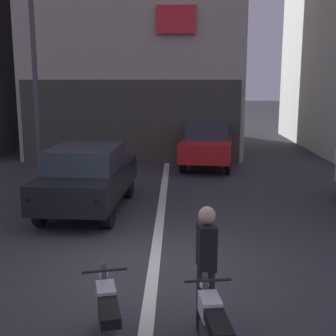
# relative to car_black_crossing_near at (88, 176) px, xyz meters

# --- Properties ---
(ground_plane) EXTENTS (120.00, 120.00, 0.00)m
(ground_plane) POSITION_rel_car_black_crossing_near_xyz_m (1.80, -3.52, -0.89)
(ground_plane) COLOR #333338
(lane_centre_line) EXTENTS (0.20, 18.00, 0.01)m
(lane_centre_line) POSITION_rel_car_black_crossing_near_xyz_m (1.80, 2.48, -0.88)
(lane_centre_line) COLOR silver
(lane_centre_line) RESTS_ON ground
(car_black_crossing_near) EXTENTS (2.02, 4.20, 1.64)m
(car_black_crossing_near) POSITION_rel_car_black_crossing_near_xyz_m (0.00, 0.00, 0.00)
(car_black_crossing_near) COLOR black
(car_black_crossing_near) RESTS_ON ground
(car_red_down_street) EXTENTS (2.26, 4.29, 1.64)m
(car_red_down_street) POSITION_rel_car_black_crossing_near_xyz_m (3.32, 5.87, 0.00)
(car_red_down_street) COLOR black
(car_red_down_street) RESTS_ON ground
(street_lamp) EXTENTS (0.36, 0.36, 6.47)m
(street_lamp) POSITION_rel_car_black_crossing_near_xyz_m (-1.75, 1.81, 3.08)
(street_lamp) COLOR #47474C
(street_lamp) RESTS_ON ground
(motorcycle_silver_row_leftmost) EXTENTS (0.58, 1.64, 0.98)m
(motorcycle_silver_row_leftmost) POSITION_rel_car_black_crossing_near_xyz_m (1.40, -5.98, -0.43)
(motorcycle_silver_row_leftmost) COLOR black
(motorcycle_silver_row_leftmost) RESTS_ON ground
(motorcycle_white_row_left_mid) EXTENTS (0.55, 1.66, 0.98)m
(motorcycle_white_row_left_mid) POSITION_rel_car_black_crossing_near_xyz_m (2.60, -6.23, -0.43)
(motorcycle_white_row_left_mid) COLOR black
(motorcycle_white_row_left_mid) RESTS_ON ground
(person_by_motorcycles) EXTENTS (0.26, 0.38, 1.67)m
(person_by_motorcycles) POSITION_rel_car_black_crossing_near_xyz_m (2.58, -5.32, -0.03)
(person_by_motorcycles) COLOR #23232D
(person_by_motorcycles) RESTS_ON ground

